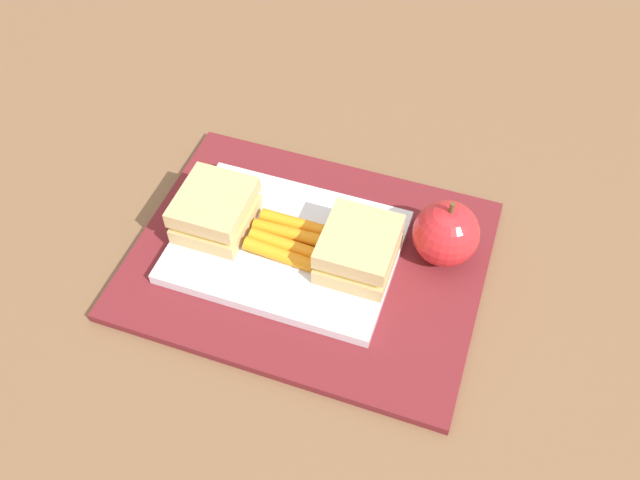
# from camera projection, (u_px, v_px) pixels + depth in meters

# --- Properties ---
(ground_plane) EXTENTS (2.40, 2.40, 0.00)m
(ground_plane) POSITION_uv_depth(u_px,v_px,m) (309.00, 262.00, 0.71)
(ground_plane) COLOR brown
(lunchbag_mat) EXTENTS (0.36, 0.28, 0.01)m
(lunchbag_mat) POSITION_uv_depth(u_px,v_px,m) (309.00, 259.00, 0.71)
(lunchbag_mat) COLOR maroon
(lunchbag_mat) RESTS_ON ground_plane
(food_tray) EXTENTS (0.23, 0.17, 0.01)m
(food_tray) POSITION_uv_depth(u_px,v_px,m) (286.00, 246.00, 0.71)
(food_tray) COLOR white
(food_tray) RESTS_ON lunchbag_mat
(sandwich_half_left) EXTENTS (0.07, 0.08, 0.04)m
(sandwich_half_left) POSITION_uv_depth(u_px,v_px,m) (215.00, 210.00, 0.70)
(sandwich_half_left) COLOR tan
(sandwich_half_left) RESTS_ON food_tray
(sandwich_half_right) EXTENTS (0.07, 0.08, 0.04)m
(sandwich_half_right) POSITION_uv_depth(u_px,v_px,m) (359.00, 249.00, 0.67)
(sandwich_half_right) COLOR tan
(sandwich_half_right) RESTS_ON food_tray
(carrot_sticks_bundle) EXTENTS (0.08, 0.06, 0.02)m
(carrot_sticks_bundle) POSITION_uv_depth(u_px,v_px,m) (287.00, 239.00, 0.70)
(carrot_sticks_bundle) COLOR orange
(carrot_sticks_bundle) RESTS_ON food_tray
(apple) EXTENTS (0.07, 0.07, 0.08)m
(apple) POSITION_uv_depth(u_px,v_px,m) (446.00, 234.00, 0.68)
(apple) COLOR red
(apple) RESTS_ON lunchbag_mat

